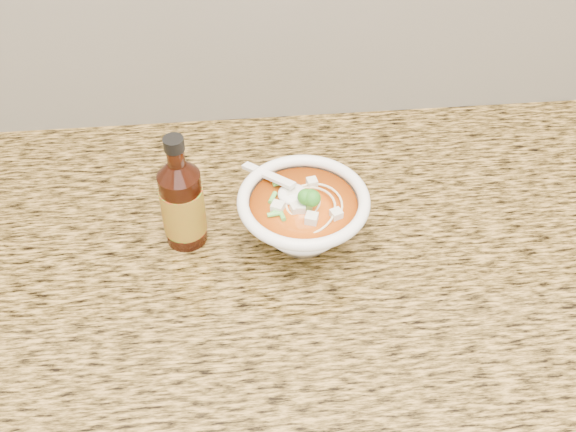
{
  "coord_description": "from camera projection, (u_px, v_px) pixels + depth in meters",
  "views": [
    {
      "loc": [
        -0.13,
        1.06,
        1.61
      ],
      "look_at": [
        -0.07,
        1.71,
        0.94
      ],
      "focal_mm": 45.0,
      "sensor_mm": 36.0,
      "label": 1
    }
  ],
  "objects": [
    {
      "name": "soup_bowl",
      "position": [
        303.0,
        217.0,
        0.94
      ],
      "size": [
        0.17,
        0.17,
        0.1
      ],
      "rotation": [
        0.0,
        0.0,
        0.43
      ],
      "color": "white",
      "rests_on": "counter_slab"
    },
    {
      "name": "hot_sauce_bottle",
      "position": [
        182.0,
        203.0,
        0.92
      ],
      "size": [
        0.07,
        0.07,
        0.17
      ],
      "rotation": [
        0.0,
        0.0,
        0.25
      ],
      "color": "#3C1308",
      "rests_on": "counter_slab"
    },
    {
      "name": "cabinet",
      "position": [
        328.0,
        431.0,
        1.28
      ],
      "size": [
        4.0,
        0.65,
        0.86
      ],
      "primitive_type": "cube",
      "color": "black",
      "rests_on": "ground"
    },
    {
      "name": "counter_slab",
      "position": [
        341.0,
        266.0,
        0.96
      ],
      "size": [
        4.0,
        0.68,
        0.04
      ],
      "primitive_type": "cube",
      "color": "#A1783B",
      "rests_on": "cabinet"
    }
  ]
}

